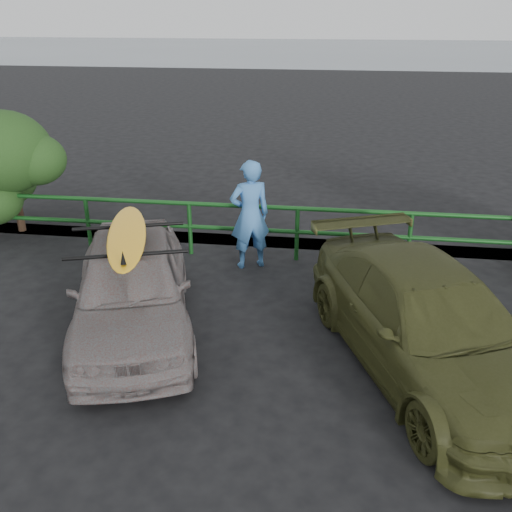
{
  "coord_description": "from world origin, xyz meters",
  "views": [
    {
      "loc": [
        1.61,
        -4.68,
        4.31
      ],
      "look_at": [
        0.56,
        2.74,
        1.03
      ],
      "focal_mm": 40.0,
      "sensor_mm": 36.0,
      "label": 1
    }
  ],
  "objects_px": {
    "man": "(250,215)",
    "surfboard": "(127,235)",
    "sedan": "(132,286)",
    "guardrail": "(243,231)",
    "olive_vehicle": "(429,323)"
  },
  "relations": [
    {
      "from": "man",
      "to": "surfboard",
      "type": "relative_size",
      "value": 0.79
    },
    {
      "from": "sedan",
      "to": "man",
      "type": "relative_size",
      "value": 2.05
    },
    {
      "from": "guardrail",
      "to": "man",
      "type": "xyz_separation_m",
      "value": [
        0.19,
        -0.39,
        0.46
      ]
    },
    {
      "from": "olive_vehicle",
      "to": "man",
      "type": "distance_m",
      "value": 3.92
    },
    {
      "from": "sedan",
      "to": "man",
      "type": "distance_m",
      "value": 2.76
    },
    {
      "from": "olive_vehicle",
      "to": "man",
      "type": "bearing_deg",
      "value": 111.47
    },
    {
      "from": "guardrail",
      "to": "olive_vehicle",
      "type": "relative_size",
      "value": 3.03
    },
    {
      "from": "sedan",
      "to": "surfboard",
      "type": "bearing_deg",
      "value": -17.78
    },
    {
      "from": "surfboard",
      "to": "man",
      "type": "bearing_deg",
      "value": 43.25
    },
    {
      "from": "guardrail",
      "to": "surfboard",
      "type": "relative_size",
      "value": 5.64
    },
    {
      "from": "surfboard",
      "to": "sedan",
      "type": "bearing_deg",
      "value": 162.22
    },
    {
      "from": "guardrail",
      "to": "olive_vehicle",
      "type": "xyz_separation_m",
      "value": [
        2.89,
        -3.22,
        0.15
      ]
    },
    {
      "from": "olive_vehicle",
      "to": "surfboard",
      "type": "height_order",
      "value": "surfboard"
    },
    {
      "from": "guardrail",
      "to": "man",
      "type": "height_order",
      "value": "man"
    },
    {
      "from": "man",
      "to": "surfboard",
      "type": "height_order",
      "value": "man"
    }
  ]
}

